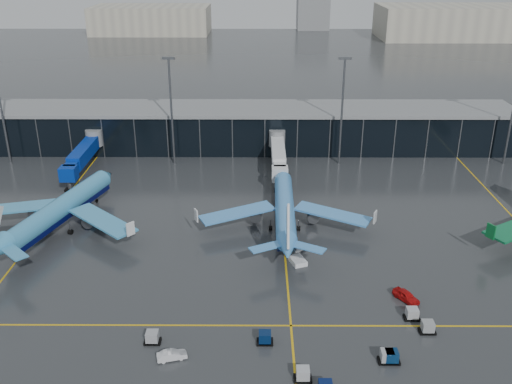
{
  "coord_description": "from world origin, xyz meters",
  "views": [
    {
      "loc": [
        5.47,
        -80.22,
        48.13
      ],
      "look_at": [
        5.0,
        18.0,
        6.0
      ],
      "focal_mm": 40.0,
      "sensor_mm": 36.0,
      "label": 1
    }
  ],
  "objects_px": {
    "airliner_arkefly": "(59,197)",
    "mobile_airstair": "(298,259)",
    "baggage_carts": "(334,348)",
    "service_van_red": "(406,296)",
    "airliner_klm_near": "(285,197)",
    "service_van_white": "(172,355)"
  },
  "relations": [
    {
      "from": "airliner_arkefly",
      "to": "baggage_carts",
      "type": "distance_m",
      "value": 58.66
    },
    {
      "from": "baggage_carts",
      "to": "mobile_airstair",
      "type": "distance_m",
      "value": 23.08
    },
    {
      "from": "service_van_red",
      "to": "service_van_white",
      "type": "distance_m",
      "value": 35.46
    },
    {
      "from": "airliner_klm_near",
      "to": "service_van_white",
      "type": "relative_size",
      "value": 9.96
    },
    {
      "from": "airliner_arkefly",
      "to": "baggage_carts",
      "type": "height_order",
      "value": "airliner_arkefly"
    },
    {
      "from": "airliner_arkefly",
      "to": "service_van_white",
      "type": "bearing_deg",
      "value": -39.55
    },
    {
      "from": "service_van_white",
      "to": "service_van_red",
      "type": "bearing_deg",
      "value": -83.6
    },
    {
      "from": "airliner_arkefly",
      "to": "mobile_airstair",
      "type": "bearing_deg",
      "value": -0.79
    },
    {
      "from": "airliner_arkefly",
      "to": "service_van_red",
      "type": "height_order",
      "value": "airliner_arkefly"
    },
    {
      "from": "mobile_airstair",
      "to": "airliner_arkefly",
      "type": "bearing_deg",
      "value": 143.02
    },
    {
      "from": "airliner_arkefly",
      "to": "mobile_airstair",
      "type": "relative_size",
      "value": 10.77
    },
    {
      "from": "mobile_airstair",
      "to": "baggage_carts",
      "type": "bearing_deg",
      "value": -102.37
    },
    {
      "from": "airliner_klm_near",
      "to": "service_van_red",
      "type": "height_order",
      "value": "airliner_klm_near"
    },
    {
      "from": "service_van_red",
      "to": "service_van_white",
      "type": "relative_size",
      "value": 1.17
    },
    {
      "from": "baggage_carts",
      "to": "service_van_red",
      "type": "height_order",
      "value": "baggage_carts"
    },
    {
      "from": "airliner_arkefly",
      "to": "service_van_white",
      "type": "relative_size",
      "value": 10.66
    },
    {
      "from": "airliner_klm_near",
      "to": "baggage_carts",
      "type": "height_order",
      "value": "airliner_klm_near"
    },
    {
      "from": "airliner_arkefly",
      "to": "mobile_airstair",
      "type": "xyz_separation_m",
      "value": [
        43.01,
        -12.87,
        -5.46
      ]
    },
    {
      "from": "airliner_arkefly",
      "to": "baggage_carts",
      "type": "bearing_deg",
      "value": -21.85
    },
    {
      "from": "service_van_white",
      "to": "mobile_airstair",
      "type": "bearing_deg",
      "value": -51.61
    },
    {
      "from": "baggage_carts",
      "to": "service_van_red",
      "type": "distance_m",
      "value": 17.13
    },
    {
      "from": "airliner_klm_near",
      "to": "mobile_airstair",
      "type": "height_order",
      "value": "airliner_klm_near"
    }
  ]
}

